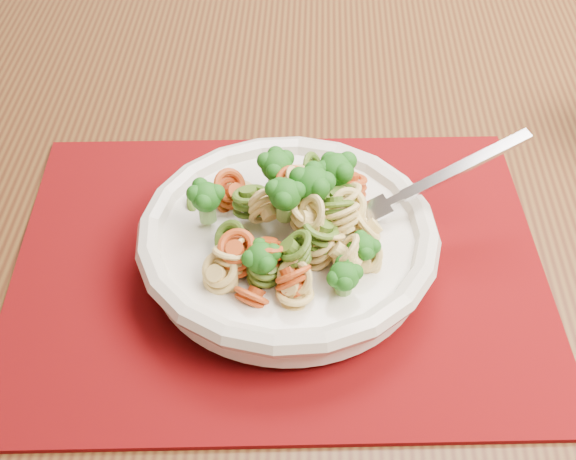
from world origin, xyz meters
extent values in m
cube|color=#523417|center=(-0.46, 0.22, 0.70)|extent=(1.75, 1.36, 0.04)
cube|color=#5C0703|center=(-0.58, 0.09, 0.72)|extent=(0.48, 0.41, 0.00)
cylinder|color=beige|center=(-0.57, 0.09, 0.73)|extent=(0.10, 0.10, 0.01)
cylinder|color=beige|center=(-0.57, 0.09, 0.74)|extent=(0.22, 0.22, 0.03)
torus|color=beige|center=(-0.57, 0.09, 0.76)|extent=(0.24, 0.24, 0.02)
camera|label=1|loc=(-0.67, -0.34, 1.19)|focal=50.00mm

